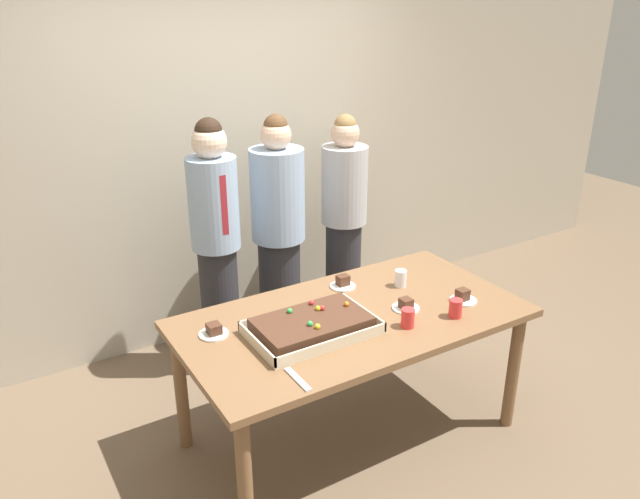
# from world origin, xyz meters

# --- Properties ---
(ground_plane) EXTENTS (12.00, 12.00, 0.00)m
(ground_plane) POSITION_xyz_m (0.00, 0.00, 0.00)
(ground_plane) COLOR brown
(interior_back_panel) EXTENTS (8.00, 0.12, 3.00)m
(interior_back_panel) POSITION_xyz_m (0.00, 1.60, 1.50)
(interior_back_panel) COLOR #B2A893
(interior_back_panel) RESTS_ON ground_plane
(party_table) EXTENTS (1.84, 0.98, 0.78)m
(party_table) POSITION_xyz_m (0.00, 0.00, 0.69)
(party_table) COLOR brown
(party_table) RESTS_ON ground_plane
(sheet_cake) EXTENTS (0.63, 0.40, 0.11)m
(sheet_cake) POSITION_xyz_m (-0.28, -0.05, 0.82)
(sheet_cake) COLOR beige
(sheet_cake) RESTS_ON party_table
(plated_slice_near_left) EXTENTS (0.15, 0.15, 0.06)m
(plated_slice_near_left) POSITION_xyz_m (-0.71, 0.19, 0.80)
(plated_slice_near_left) COLOR white
(plated_slice_near_left) RESTS_ON party_table
(plated_slice_near_right) EXTENTS (0.15, 0.15, 0.07)m
(plated_slice_near_right) POSITION_xyz_m (0.15, 0.32, 0.80)
(plated_slice_near_right) COLOR white
(plated_slice_near_right) RESTS_ON party_table
(plated_slice_far_left) EXTENTS (0.15, 0.15, 0.07)m
(plated_slice_far_left) POSITION_xyz_m (0.61, -0.19, 0.80)
(plated_slice_far_left) COLOR white
(plated_slice_far_left) RESTS_ON party_table
(plated_slice_far_right) EXTENTS (0.15, 0.15, 0.07)m
(plated_slice_far_right) POSITION_xyz_m (0.28, -0.09, 0.80)
(plated_slice_far_right) COLOR white
(plated_slice_far_right) RESTS_ON party_table
(drink_cup_nearest) EXTENTS (0.07, 0.07, 0.10)m
(drink_cup_nearest) POSITION_xyz_m (0.44, 0.15, 0.83)
(drink_cup_nearest) COLOR white
(drink_cup_nearest) RESTS_ON party_table
(drink_cup_middle) EXTENTS (0.07, 0.07, 0.10)m
(drink_cup_middle) POSITION_xyz_m (0.45, -0.30, 0.83)
(drink_cup_middle) COLOR red
(drink_cup_middle) RESTS_ON party_table
(drink_cup_far_end) EXTENTS (0.07, 0.07, 0.10)m
(drink_cup_far_end) POSITION_xyz_m (0.17, -0.25, 0.83)
(drink_cup_far_end) COLOR red
(drink_cup_far_end) RESTS_ON party_table
(cake_server_utensil) EXTENTS (0.03, 0.20, 0.01)m
(cake_server_utensil) POSITION_xyz_m (-0.54, -0.36, 0.78)
(cake_server_utensil) COLOR silver
(cake_server_utensil) RESTS_ON party_table
(person_serving_front) EXTENTS (0.33, 0.33, 1.59)m
(person_serving_front) POSITION_xyz_m (0.72, 1.18, 0.83)
(person_serving_front) COLOR #28282D
(person_serving_front) RESTS_ON ground_plane
(person_green_shirt_behind) EXTENTS (0.31, 0.31, 1.69)m
(person_green_shirt_behind) POSITION_xyz_m (-0.34, 1.04, 0.90)
(person_green_shirt_behind) COLOR #28282D
(person_green_shirt_behind) RESTS_ON ground_plane
(person_striped_tie_right) EXTENTS (0.36, 0.36, 1.66)m
(person_striped_tie_right) POSITION_xyz_m (0.14, 1.11, 0.85)
(person_striped_tie_right) COLOR #28282D
(person_striped_tie_right) RESTS_ON ground_plane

